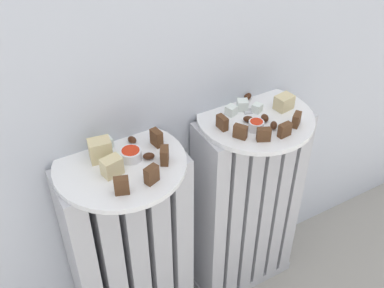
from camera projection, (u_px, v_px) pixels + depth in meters
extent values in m
cube|color=#B2B2B7|center=(85.00, 273.00, 1.13)|extent=(0.05, 0.13, 0.58)
cube|color=#B2B2B7|center=(109.00, 263.00, 1.15)|extent=(0.05, 0.13, 0.58)
cube|color=#B2B2B7|center=(131.00, 253.00, 1.18)|extent=(0.05, 0.13, 0.58)
cube|color=#B2B2B7|center=(153.00, 244.00, 1.20)|extent=(0.05, 0.13, 0.58)
cube|color=#B2B2B7|center=(174.00, 235.00, 1.23)|extent=(0.05, 0.13, 0.58)
cube|color=#B2B2B7|center=(240.00, 271.00, 1.50)|extent=(0.31, 0.13, 0.03)
cube|color=#B2B2B7|center=(208.00, 220.00, 1.27)|extent=(0.04, 0.13, 0.58)
cube|color=#B2B2B7|center=(224.00, 214.00, 1.29)|extent=(0.04, 0.13, 0.58)
cube|color=#B2B2B7|center=(239.00, 207.00, 1.31)|extent=(0.04, 0.13, 0.58)
cube|color=#B2B2B7|center=(254.00, 201.00, 1.33)|extent=(0.04, 0.13, 0.58)
cube|color=#B2B2B7|center=(268.00, 194.00, 1.35)|extent=(0.04, 0.13, 0.58)
cube|color=#B2B2B7|center=(282.00, 188.00, 1.37)|extent=(0.04, 0.13, 0.58)
cylinder|color=white|center=(120.00, 164.00, 0.99)|extent=(0.29, 0.29, 0.01)
cylinder|color=white|center=(255.00, 117.00, 1.13)|extent=(0.29, 0.29, 0.01)
cube|color=#56351E|center=(122.00, 186.00, 0.90)|extent=(0.03, 0.03, 0.04)
cube|color=#56351E|center=(152.00, 175.00, 0.93)|extent=(0.03, 0.03, 0.04)
cube|color=#56351E|center=(164.00, 155.00, 0.98)|extent=(0.03, 0.03, 0.04)
cube|color=#56351E|center=(156.00, 138.00, 1.03)|extent=(0.02, 0.03, 0.04)
cube|color=beige|center=(112.00, 166.00, 0.95)|extent=(0.05, 0.04, 0.04)
cube|color=beige|center=(100.00, 150.00, 0.98)|extent=(0.05, 0.04, 0.05)
cube|color=white|center=(98.00, 146.00, 1.02)|extent=(0.03, 0.03, 0.02)
cube|color=white|center=(119.00, 158.00, 0.98)|extent=(0.03, 0.03, 0.02)
cube|color=white|center=(107.00, 142.00, 1.03)|extent=(0.02, 0.02, 0.02)
ellipsoid|color=#3D1E0F|center=(132.00, 140.00, 1.04)|extent=(0.02, 0.03, 0.02)
ellipsoid|color=#3D1E0F|center=(149.00, 156.00, 0.99)|extent=(0.03, 0.03, 0.01)
cylinder|color=white|center=(131.00, 155.00, 0.99)|extent=(0.05, 0.05, 0.02)
cylinder|color=red|center=(131.00, 152.00, 0.99)|extent=(0.04, 0.04, 0.01)
cube|color=#56351E|center=(222.00, 123.00, 1.08)|extent=(0.02, 0.03, 0.03)
cube|color=#56351E|center=(240.00, 132.00, 1.05)|extent=(0.03, 0.03, 0.03)
cube|color=#56351E|center=(264.00, 135.00, 1.04)|extent=(0.03, 0.03, 0.03)
cube|color=#56351E|center=(285.00, 130.00, 1.05)|extent=(0.03, 0.02, 0.03)
cube|color=#56351E|center=(296.00, 120.00, 1.09)|extent=(0.03, 0.03, 0.03)
cube|color=beige|center=(284.00, 102.00, 1.14)|extent=(0.05, 0.04, 0.04)
cube|color=white|center=(257.00, 108.00, 1.14)|extent=(0.03, 0.03, 0.02)
cube|color=white|center=(231.00, 110.00, 1.13)|extent=(0.03, 0.03, 0.02)
cube|color=white|center=(242.00, 105.00, 1.14)|extent=(0.03, 0.03, 0.03)
ellipsoid|color=#3D1E0F|center=(249.00, 119.00, 1.10)|extent=(0.03, 0.03, 0.02)
ellipsoid|color=#3D1E0F|center=(274.00, 125.00, 1.08)|extent=(0.03, 0.03, 0.02)
ellipsoid|color=#3D1E0F|center=(265.00, 118.00, 1.10)|extent=(0.03, 0.03, 0.02)
ellipsoid|color=#3D1E0F|center=(248.00, 96.00, 1.18)|extent=(0.03, 0.03, 0.02)
cylinder|color=white|center=(256.00, 126.00, 1.07)|extent=(0.04, 0.04, 0.02)
cylinder|color=red|center=(256.00, 124.00, 1.07)|extent=(0.03, 0.03, 0.01)
cube|color=#B7B7BC|center=(253.00, 124.00, 1.10)|extent=(0.03, 0.06, 0.00)
cube|color=#B7B7BC|center=(248.00, 111.00, 1.14)|extent=(0.03, 0.03, 0.00)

